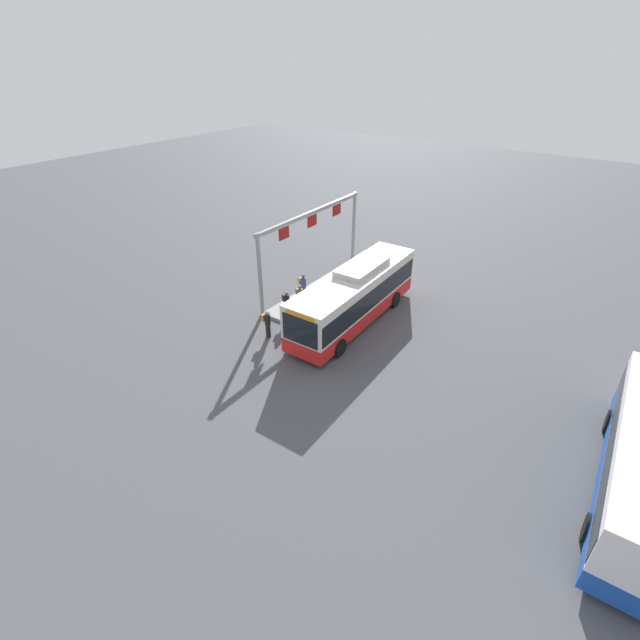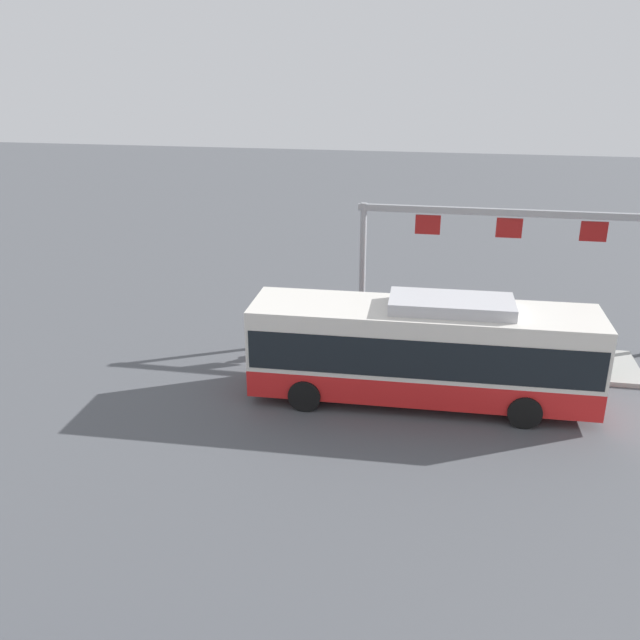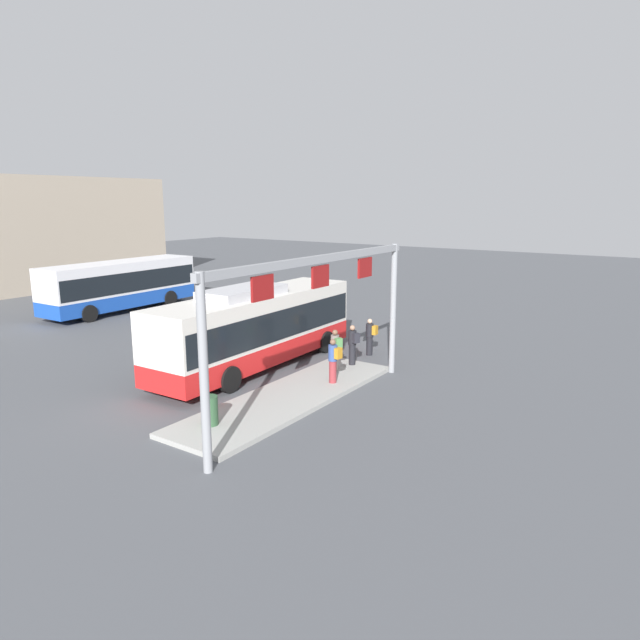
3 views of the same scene
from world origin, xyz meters
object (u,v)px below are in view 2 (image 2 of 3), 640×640
Objects in this scene: person_waiting_near at (398,329)px; trash_bin at (598,357)px; bus_main at (422,348)px; person_waiting_mid at (368,326)px; person_waiting_far at (436,324)px; person_boarding at (307,330)px.

person_waiting_near is 6.84m from trash_bin.
trash_bin is (-5.86, -3.09, -1.20)m from bus_main.
person_waiting_far is at bearing 126.55° from person_waiting_mid.
trash_bin is (-10.10, -0.05, -0.28)m from person_boarding.
bus_main is at bearing 27.77° from trash_bin.
person_waiting_near reaches higher than person_boarding.
person_waiting_far is at bearing -96.54° from bus_main.
person_waiting_far is at bearing 145.23° from person_waiting_near.
person_waiting_near is (-3.28, -0.23, 0.16)m from person_boarding.
trash_bin is at bearing 87.50° from person_waiting_far.
person_waiting_far reaches higher than trash_bin.
person_waiting_mid is 2.50m from person_waiting_far.
trash_bin is at bearing 109.89° from person_waiting_mid.
person_boarding is at bearing 0.28° from trash_bin.
person_waiting_near reaches higher than trash_bin.
person_waiting_near is (0.96, -3.27, -0.76)m from bus_main.
bus_main is at bearing 2.05° from person_waiting_far.
person_waiting_mid reaches higher than person_boarding.
person_boarding is at bearing -36.82° from bus_main.
person_boarding is 2.23m from person_waiting_mid.
person_waiting_mid is (2.05, -3.43, -0.76)m from bus_main.
bus_main is 4.07m from person_waiting_mid.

